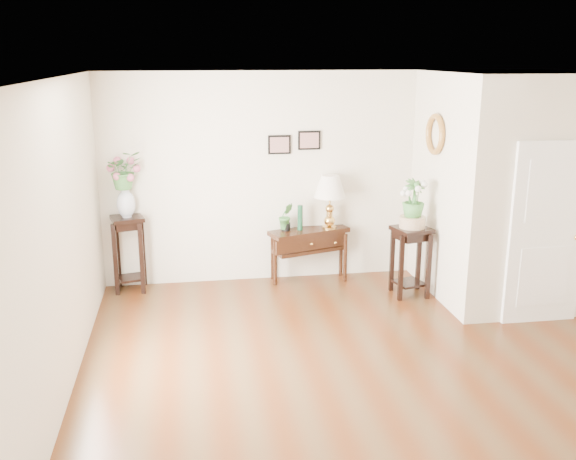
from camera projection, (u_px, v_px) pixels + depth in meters
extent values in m
cube|color=#4B321A|center=(384.00, 364.00, 6.42)|extent=(6.00, 5.50, 0.02)
cube|color=white|center=(396.00, 77.00, 5.68)|extent=(6.00, 5.50, 0.02)
cube|color=beige|center=(327.00, 177.00, 8.67)|extent=(6.00, 0.02, 2.80)
cube|color=beige|center=(549.00, 363.00, 3.43)|extent=(6.00, 0.02, 2.80)
cube|color=beige|center=(59.00, 244.00, 5.59)|extent=(0.02, 5.50, 2.80)
cube|color=beige|center=(507.00, 186.00, 8.06)|extent=(1.80, 1.95, 2.80)
cube|color=white|center=(547.00, 234.00, 7.20)|extent=(0.90, 0.05, 2.10)
cube|color=black|center=(279.00, 145.00, 8.43)|extent=(0.30, 0.02, 0.25)
cube|color=black|center=(309.00, 140.00, 8.48)|extent=(0.30, 0.02, 0.25)
torus|color=#A36B37|center=(435.00, 134.00, 7.86)|extent=(0.07, 0.51, 0.51)
cube|color=black|center=(309.00, 255.00, 8.73)|extent=(1.14, 0.67, 0.72)
cube|color=tan|center=(330.00, 203.00, 8.58)|extent=(0.55, 0.55, 0.74)
cylinder|color=#144228|center=(300.00, 217.00, 8.57)|extent=(0.08, 0.08, 0.34)
imported|color=#40813B|center=(286.00, 217.00, 8.54)|extent=(0.22, 0.19, 0.36)
cube|color=black|center=(129.00, 254.00, 8.33)|extent=(0.47, 0.47, 0.99)
imported|color=#40813B|center=(123.00, 167.00, 8.03)|extent=(0.54, 0.51, 0.49)
cube|color=black|center=(410.00, 261.00, 8.17)|extent=(0.51, 0.51, 0.90)
cylinder|color=#B6A493|center=(412.00, 221.00, 8.03)|extent=(0.35, 0.35, 0.14)
imported|color=#40813B|center=(413.00, 199.00, 7.96)|extent=(0.37, 0.37, 0.49)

